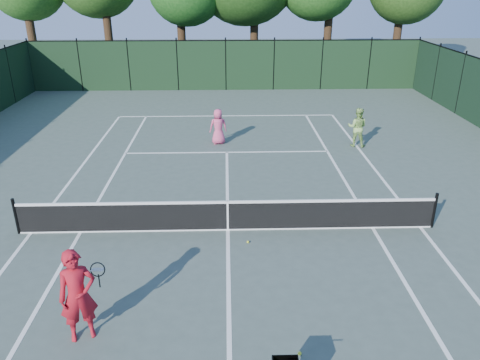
{
  "coord_description": "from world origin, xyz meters",
  "views": [
    {
      "loc": [
        -0.0,
        -11.52,
        6.52
      ],
      "look_at": [
        0.37,
        1.0,
        1.1
      ],
      "focal_mm": 35.0,
      "sensor_mm": 36.0,
      "label": 1
    }
  ],
  "objects_px": {
    "player_green": "(357,127)",
    "loose_ball_midcourt": "(248,242)",
    "player_pink": "(218,127)",
    "loose_ball_near_cart": "(300,353)",
    "coach": "(78,296)"
  },
  "relations": [
    {
      "from": "player_green",
      "to": "loose_ball_midcourt",
      "type": "distance_m",
      "value": 9.22
    },
    {
      "from": "player_pink",
      "to": "player_green",
      "type": "relative_size",
      "value": 0.92
    },
    {
      "from": "player_green",
      "to": "loose_ball_near_cart",
      "type": "relative_size",
      "value": 24.06
    },
    {
      "from": "coach",
      "to": "loose_ball_midcourt",
      "type": "height_order",
      "value": "coach"
    },
    {
      "from": "player_pink",
      "to": "coach",
      "type": "bearing_deg",
      "value": 70.08
    },
    {
      "from": "player_pink",
      "to": "loose_ball_midcourt",
      "type": "distance_m",
      "value": 8.31
    },
    {
      "from": "coach",
      "to": "player_green",
      "type": "xyz_separation_m",
      "value": [
        8.31,
        11.2,
        -0.15
      ]
    },
    {
      "from": "loose_ball_near_cart",
      "to": "player_pink",
      "type": "bearing_deg",
      "value": 97.76
    },
    {
      "from": "coach",
      "to": "loose_ball_near_cart",
      "type": "relative_size",
      "value": 28.54
    },
    {
      "from": "coach",
      "to": "player_green",
      "type": "height_order",
      "value": "coach"
    },
    {
      "from": "player_green",
      "to": "player_pink",
      "type": "bearing_deg",
      "value": 14.58
    },
    {
      "from": "coach",
      "to": "loose_ball_near_cart",
      "type": "bearing_deg",
      "value": -31.24
    },
    {
      "from": "coach",
      "to": "player_pink",
      "type": "height_order",
      "value": "coach"
    },
    {
      "from": "player_pink",
      "to": "player_green",
      "type": "xyz_separation_m",
      "value": [
        5.8,
        -0.47,
        0.06
      ]
    },
    {
      "from": "player_green",
      "to": "loose_ball_midcourt",
      "type": "xyz_separation_m",
      "value": [
        -4.91,
        -7.76,
        -0.78
      ]
    }
  ]
}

